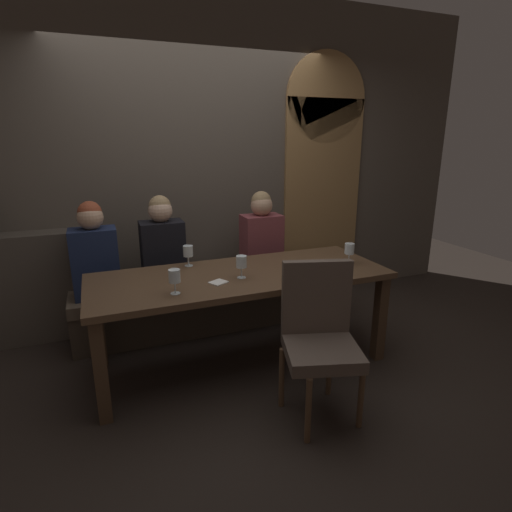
{
  "coord_description": "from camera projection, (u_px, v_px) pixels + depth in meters",
  "views": [
    {
      "loc": [
        -0.95,
        -2.72,
        1.72
      ],
      "look_at": [
        0.15,
        0.07,
        0.84
      ],
      "focal_mm": 28.64,
      "sensor_mm": 36.0,
      "label": 1
    }
  ],
  "objects": [
    {
      "name": "wine_glass_center_front",
      "position": [
        188.0,
        252.0,
        3.18
      ],
      "size": [
        0.08,
        0.08,
        0.16
      ],
      "color": "silver",
      "rests_on": "dining_table"
    },
    {
      "name": "banquette_bench",
      "position": [
        216.0,
        303.0,
        3.81
      ],
      "size": [
        2.5,
        0.44,
        0.45
      ],
      "color": "#40352A",
      "rests_on": "ground"
    },
    {
      "name": "back_counter",
      "position": [
        30.0,
        288.0,
        3.49
      ],
      "size": [
        1.1,
        0.28,
        0.95
      ],
      "primitive_type": "cube",
      "color": "#494138",
      "rests_on": "ground"
    },
    {
      "name": "diner_bearded",
      "position": [
        163.0,
        245.0,
        3.49
      ],
      "size": [
        0.36,
        0.24,
        0.8
      ],
      "color": "black",
      "rests_on": "banquette_bench"
    },
    {
      "name": "diner_far_end",
      "position": [
        261.0,
        236.0,
        3.8
      ],
      "size": [
        0.36,
        0.24,
        0.79
      ],
      "color": "brown",
      "rests_on": "banquette_bench"
    },
    {
      "name": "ground",
      "position": [
        242.0,
        361.0,
        3.25
      ],
      "size": [
        9.0,
        9.0,
        0.0
      ],
      "primitive_type": "plane",
      "color": "black"
    },
    {
      "name": "arched_door",
      "position": [
        323.0,
        171.0,
        4.37
      ],
      "size": [
        0.9,
        0.05,
        2.55
      ],
      "color": "olive",
      "rests_on": "ground"
    },
    {
      "name": "chair_near_side",
      "position": [
        319.0,
        331.0,
        2.53
      ],
      "size": [
        0.55,
        0.55,
        0.98
      ],
      "color": "brown",
      "rests_on": "ground"
    },
    {
      "name": "wine_glass_center_back",
      "position": [
        349.0,
        250.0,
        3.25
      ],
      "size": [
        0.08,
        0.08,
        0.16
      ],
      "color": "silver",
      "rests_on": "dining_table"
    },
    {
      "name": "diner_redhead",
      "position": [
        94.0,
        253.0,
        3.28
      ],
      "size": [
        0.36,
        0.24,
        0.79
      ],
      "color": "#192342",
      "rests_on": "banquette_bench"
    },
    {
      "name": "folded_napkin",
      "position": [
        218.0,
        282.0,
        2.84
      ],
      "size": [
        0.14,
        0.14,
        0.01
      ],
      "primitive_type": "cube",
      "rotation": [
        0.0,
        0.0,
        0.47
      ],
      "color": "silver",
      "rests_on": "dining_table"
    },
    {
      "name": "dining_table",
      "position": [
        241.0,
        284.0,
        3.06
      ],
      "size": [
        2.2,
        0.84,
        0.74
      ],
      "color": "#493422",
      "rests_on": "ground"
    },
    {
      "name": "back_wall_tiled",
      "position": [
        197.0,
        160.0,
        3.91
      ],
      "size": [
        6.0,
        0.12,
        3.0
      ],
      "primitive_type": "cube",
      "color": "brown",
      "rests_on": "ground"
    },
    {
      "name": "fork_on_table",
      "position": [
        315.0,
        269.0,
        3.12
      ],
      "size": [
        0.05,
        0.17,
        0.01
      ],
      "primitive_type": "cube",
      "rotation": [
        0.0,
        0.0,
        -0.2
      ],
      "color": "silver",
      "rests_on": "dining_table"
    },
    {
      "name": "wine_glass_end_left",
      "position": [
        241.0,
        263.0,
        2.91
      ],
      "size": [
        0.08,
        0.08,
        0.16
      ],
      "color": "silver",
      "rests_on": "dining_table"
    },
    {
      "name": "wine_glass_far_left",
      "position": [
        174.0,
        277.0,
        2.61
      ],
      "size": [
        0.08,
        0.08,
        0.16
      ],
      "color": "silver",
      "rests_on": "dining_table"
    },
    {
      "name": "dessert_plate",
      "position": [
        333.0,
        267.0,
        3.14
      ],
      "size": [
        0.19,
        0.19,
        0.05
      ],
      "color": "white",
      "rests_on": "dining_table"
    }
  ]
}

